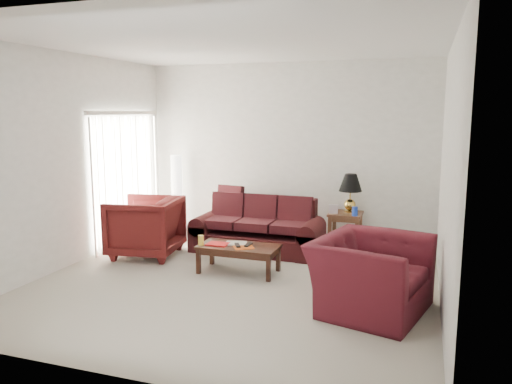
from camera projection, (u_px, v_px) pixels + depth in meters
floor at (235, 282)px, 6.46m from camera, size 5.00×5.00×0.00m
blinds at (127, 179)px, 8.27m from camera, size 0.10×2.00×2.16m
sofa at (257, 226)px, 7.79m from camera, size 2.04×0.91×0.83m
throw_pillow at (230, 199)px, 8.61m from camera, size 0.48×0.28×0.47m
end_table at (345, 230)px, 8.08m from camera, size 0.54×0.54×0.57m
table_lamp at (350, 193)px, 8.03m from camera, size 0.46×0.46×0.62m
clock at (333, 209)px, 7.96m from camera, size 0.15×0.07×0.15m
blue_canister at (355, 211)px, 7.78m from camera, size 0.10×0.10×0.14m
picture_frame at (338, 206)px, 8.24m from camera, size 0.14×0.16×0.05m
floor_lamp at (177, 193)px, 9.03m from camera, size 0.30×0.30×1.43m
armchair_left at (145, 227)px, 7.57m from camera, size 1.12×1.10×0.90m
armchair_right at (371, 275)px, 5.48m from camera, size 1.38×1.49×0.82m
coffee_table at (239, 259)px, 6.81m from camera, size 1.20×0.87×0.38m
magazine_red at (218, 244)px, 6.82m from camera, size 0.30×0.22×0.02m
magazine_white at (236, 243)px, 6.87m from camera, size 0.32×0.26×0.02m
magazine_orange at (244, 247)px, 6.67m from camera, size 0.32×0.30×0.01m
remote_a at (238, 245)px, 6.69m from camera, size 0.14×0.19×0.02m
remote_b at (248, 245)px, 6.72m from camera, size 0.07×0.18×0.02m
yellow_glass at (201, 240)px, 6.80m from camera, size 0.10×0.10×0.13m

